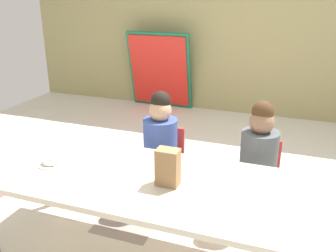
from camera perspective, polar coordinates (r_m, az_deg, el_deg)
The scene contains 9 objects.
ground_plane at distance 3.08m, azimuth 5.28°, elevation -11.72°, with size 6.58×4.94×0.02m.
back_wall at distance 5.05m, azimuth 13.48°, elevation 16.72°, with size 6.58×0.10×2.69m, color tan.
craft_table at distance 2.25m, azimuth -3.47°, elevation -8.91°, with size 1.96×0.81×0.57m.
seated_child_near_camera at distance 2.82m, azimuth -1.11°, elevation -1.89°, with size 0.32×0.32×0.92m.
seated_child_middle_seat at distance 2.67m, azimuth 13.86°, elevation -3.91°, with size 0.32×0.32×0.92m.
folded_activity_table at distance 5.27m, azimuth -1.30°, elevation 8.54°, with size 0.90×0.29×1.09m.
paper_bag_brown at distance 2.11m, azimuth -0.02°, elevation -6.38°, with size 0.13×0.09×0.22m, color #9E754C.
paper_plate_near_edge at distance 2.51m, azimuth -17.45°, elevation -5.54°, with size 0.18×0.18×0.01m, color white.
donut_powdered_on_plate at distance 2.50m, azimuth -17.50°, elevation -5.10°, with size 0.12×0.12×0.03m, color white.
Camera 1 is at (0.63, -2.53, 1.63)m, focal length 39.56 mm.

